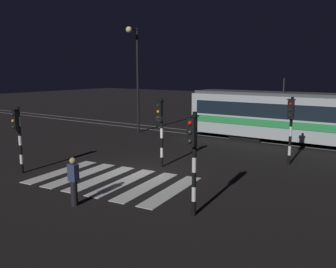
% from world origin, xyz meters
% --- Properties ---
extents(ground_plane, '(120.00, 120.00, 0.00)m').
position_xyz_m(ground_plane, '(0.00, 0.00, 0.00)').
color(ground_plane, black).
extents(rail_near, '(80.00, 0.12, 0.03)m').
position_xyz_m(rail_near, '(0.00, 10.05, 0.01)').
color(rail_near, '#59595E').
rests_on(rail_near, ground).
extents(rail_far, '(80.00, 0.12, 0.03)m').
position_xyz_m(rail_far, '(0.00, 11.49, 0.01)').
color(rail_far, '#59595E').
rests_on(rail_far, ground).
extents(crosswalk_zebra, '(6.91, 4.88, 0.02)m').
position_xyz_m(crosswalk_zebra, '(-0.00, -1.77, 0.01)').
color(crosswalk_zebra, silver).
rests_on(crosswalk_zebra, ground).
extents(traffic_light_corner_near_left, '(0.36, 0.42, 3.04)m').
position_xyz_m(traffic_light_corner_near_left, '(-4.20, -3.34, 2.00)').
color(traffic_light_corner_near_left, black).
rests_on(traffic_light_corner_near_left, ground).
extents(traffic_light_corner_far_right, '(0.36, 0.42, 3.37)m').
position_xyz_m(traffic_light_corner_far_right, '(5.38, 5.13, 2.23)').
color(traffic_light_corner_far_right, black).
rests_on(traffic_light_corner_far_right, ground).
extents(traffic_light_corner_near_right, '(0.36, 0.42, 3.37)m').
position_xyz_m(traffic_light_corner_near_right, '(4.81, -3.15, 2.22)').
color(traffic_light_corner_near_right, black).
rests_on(traffic_light_corner_near_right, ground).
extents(traffic_light_median_centre, '(0.36, 0.42, 3.33)m').
position_xyz_m(traffic_light_median_centre, '(0.42, 1.19, 2.20)').
color(traffic_light_median_centre, black).
rests_on(traffic_light_median_centre, ground).
extents(street_lamp_trackside_left, '(0.44, 1.21, 7.71)m').
position_xyz_m(street_lamp_trackside_left, '(-7.03, 8.34, 4.84)').
color(street_lamp_trackside_left, black).
rests_on(street_lamp_trackside_left, ground).
extents(tram, '(17.53, 2.58, 4.15)m').
position_xyz_m(tram, '(5.80, 10.76, 1.75)').
color(tram, '#B2BCC1').
rests_on(tram, ground).
extents(pedestrian_waiting_at_kerb, '(0.36, 0.24, 1.71)m').
position_xyz_m(pedestrian_waiting_at_kerb, '(0.95, -4.66, 0.88)').
color(pedestrian_waiting_at_kerb, black).
rests_on(pedestrian_waiting_at_kerb, ground).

